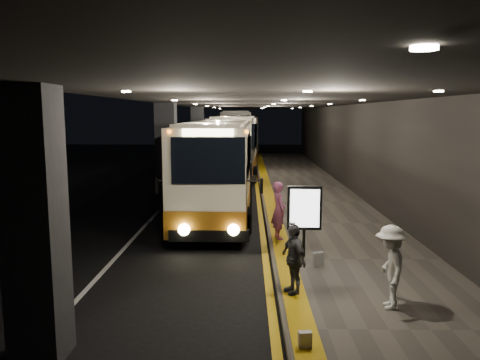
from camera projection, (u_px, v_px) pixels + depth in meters
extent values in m
plane|color=black|center=(192.00, 233.00, 15.58)|extent=(90.00, 90.00, 0.00)
cube|color=silver|center=(165.00, 204.00, 20.55)|extent=(0.12, 50.00, 0.01)
cube|color=gold|center=(259.00, 205.00, 20.48)|extent=(0.18, 50.00, 0.01)
cube|color=#514C44|center=(314.00, 203.00, 20.43)|extent=(4.50, 50.00, 0.15)
cube|color=gold|center=(270.00, 201.00, 20.45)|extent=(0.50, 50.00, 0.01)
cube|color=black|center=(368.00, 136.00, 19.98)|extent=(0.10, 50.00, 6.00)
cube|color=black|center=(35.00, 226.00, 7.37)|extent=(0.80, 0.80, 4.40)
cube|color=black|center=(167.00, 157.00, 19.25)|extent=(0.80, 0.80, 4.40)
cube|color=black|center=(198.00, 140.00, 31.13)|extent=(0.80, 0.80, 4.40)
cube|color=black|center=(263.00, 98.00, 19.83)|extent=(9.00, 50.00, 0.40)
cube|color=beige|center=(220.00, 164.00, 18.63)|extent=(2.58, 11.27, 3.18)
cube|color=#8B6314|center=(220.00, 193.00, 18.79)|extent=(2.60, 11.29, 0.84)
cube|color=black|center=(208.00, 161.00, 12.95)|extent=(2.06, 0.10, 1.31)
cube|color=black|center=(209.00, 235.00, 13.33)|extent=(2.30, 0.30, 0.33)
cylinder|color=black|center=(182.00, 221.00, 15.34)|extent=(0.26, 0.94, 0.94)
cylinder|color=black|center=(246.00, 221.00, 15.30)|extent=(0.26, 0.94, 0.94)
cylinder|color=black|center=(203.00, 186.00, 22.56)|extent=(0.26, 0.94, 0.94)
cylinder|color=black|center=(247.00, 187.00, 22.53)|extent=(0.26, 0.94, 0.94)
sphere|color=#FFEAA5|center=(184.00, 230.00, 13.22)|extent=(0.34, 0.34, 0.34)
sphere|color=#FFEAA5|center=(233.00, 230.00, 13.20)|extent=(0.34, 0.34, 0.34)
cube|color=#FFF2BF|center=(208.00, 133.00, 12.83)|extent=(1.40, 0.08, 0.21)
cube|color=beige|center=(237.00, 144.00, 30.23)|extent=(3.01, 11.74, 3.30)
cube|color=#8B6314|center=(237.00, 162.00, 30.40)|extent=(3.03, 11.76, 0.87)
cube|color=black|center=(234.00, 137.00, 24.34)|extent=(2.13, 0.17, 1.36)
cube|color=black|center=(234.00, 179.00, 24.74)|extent=(2.38, 0.37, 0.34)
cylinder|color=black|center=(216.00, 175.00, 26.82)|extent=(0.27, 0.97, 0.97)
cylinder|color=black|center=(254.00, 175.00, 26.79)|extent=(0.27, 0.97, 0.97)
cylinder|color=black|center=(223.00, 161.00, 34.31)|extent=(0.27, 0.97, 0.97)
cylinder|color=black|center=(253.00, 161.00, 34.27)|extent=(0.27, 0.97, 0.97)
cube|color=beige|center=(238.00, 131.00, 47.25)|extent=(2.77, 12.92, 3.66)
cube|color=#8B6314|center=(238.00, 144.00, 47.44)|extent=(2.79, 12.94, 0.97)
cube|color=black|center=(236.00, 124.00, 40.72)|extent=(2.37, 0.07, 1.51)
cube|color=black|center=(236.00, 152.00, 41.15)|extent=(2.64, 0.27, 0.38)
cylinder|color=black|center=(224.00, 151.00, 43.47)|extent=(0.30, 1.08, 1.08)
cylinder|color=black|center=(250.00, 151.00, 43.43)|extent=(0.30, 1.08, 1.08)
cylinder|color=black|center=(227.00, 145.00, 51.77)|extent=(0.30, 1.08, 1.08)
cylinder|color=black|center=(250.00, 145.00, 51.73)|extent=(0.30, 1.08, 1.08)
imported|color=#C45B91|center=(279.00, 210.00, 14.25)|extent=(0.56, 0.73, 1.77)
imported|color=beige|center=(390.00, 267.00, 9.14)|extent=(0.62, 1.13, 1.67)
imported|color=#47464B|center=(294.00, 259.00, 9.91)|extent=(0.78, 0.99, 1.51)
cube|color=black|center=(318.00, 259.00, 11.78)|extent=(0.31, 0.23, 0.35)
cube|color=silver|center=(305.00, 340.00, 7.66)|extent=(0.23, 0.14, 0.27)
cylinder|color=black|center=(304.00, 243.00, 12.50)|extent=(0.08, 0.08, 0.75)
cube|color=black|center=(304.00, 208.00, 12.37)|extent=(0.91, 0.15, 1.17)
cube|color=white|center=(305.00, 208.00, 12.31)|extent=(0.77, 0.06, 1.01)
cylinder|color=black|center=(292.00, 245.00, 11.77)|extent=(0.05, 0.05, 1.07)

